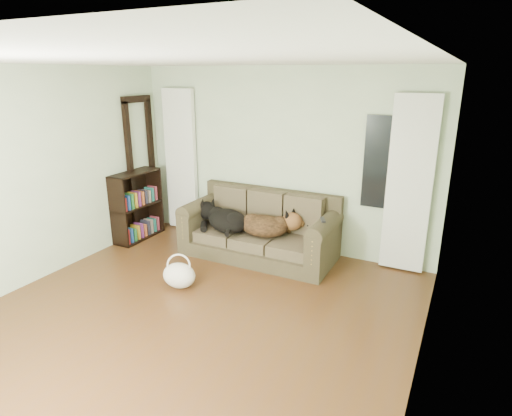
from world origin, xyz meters
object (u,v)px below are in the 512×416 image
at_px(sofa, 258,226).
at_px(tote_bag, 179,275).
at_px(bookshelf, 137,207).
at_px(dog_shepherd, 267,226).
at_px(dog_black_lab, 225,221).

relative_size(sofa, tote_bag, 5.10).
relative_size(tote_bag, bookshelf, 0.39).
height_order(sofa, dog_shepherd, sofa).
height_order(tote_bag, bookshelf, bookshelf).
bearing_deg(bookshelf, sofa, 6.57).
bearing_deg(tote_bag, dog_shepherd, 64.35).
height_order(sofa, dog_black_lab, sofa).
bearing_deg(sofa, dog_black_lab, -167.27).
bearing_deg(sofa, bookshelf, -173.72).
relative_size(dog_shepherd, tote_bag, 1.70).
relative_size(dog_black_lab, bookshelf, 0.69).
bearing_deg(dog_shepherd, dog_black_lab, 5.01).
distance_m(dog_shepherd, bookshelf, 2.17).
distance_m(dog_black_lab, bookshelf, 1.53).
height_order(dog_black_lab, bookshelf, bookshelf).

